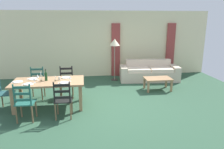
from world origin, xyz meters
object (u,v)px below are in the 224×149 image
Objects in this scene: coffee_table at (158,80)px; dining_chair_far_right at (67,82)px; couch at (149,73)px; wine_glass_near_right at (70,77)px; dining_chair_near_right at (63,100)px; standing_lamp at (115,45)px; dining_chair_near_left at (25,102)px; wine_glass_near_left at (34,79)px; wine_bottle at (46,76)px; coffee_cup_primary at (59,78)px; dining_chair_far_left at (37,83)px; dining_table at (48,84)px; wine_glass_far_left at (38,76)px; dining_chair_head_west at (4,92)px.

dining_chair_far_right is at bearing -175.14° from coffee_table.
wine_glass_near_right is at bearing -141.58° from couch.
dining_chair_near_right is 1.00× the size of dining_chair_far_right.
dining_chair_far_right is 2.59m from standing_lamp.
wine_glass_near_right reaches higher than couch.
wine_glass_near_left is at bearing 80.05° from dining_chair_near_left.
wine_bottle is 0.13× the size of couch.
standing_lamp reaches higher than coffee_cup_primary.
wine_glass_near_left is (-0.27, -0.18, -0.01)m from wine_bottle.
dining_chair_far_left is 5.96× the size of wine_glass_near_right.
dining_chair_far_left is 4.25m from couch.
dining_table is at bearing -119.92° from dining_chair_far_right.
standing_lamp is (2.50, 2.53, 0.55)m from wine_glass_near_left.
wine_glass_near_left is at bearing -96.85° from wine_glass_far_left.
wine_glass_near_right is 0.35m from coffee_cup_primary.
couch is (4.00, 1.44, -0.19)m from dining_chair_far_left.
dining_chair_far_left is 0.99m from wine_glass_near_left.
dining_chair_near_right is (0.88, 0.04, 0.00)m from dining_chair_near_left.
wine_bottle is 0.25m from wine_glass_far_left.
wine_bottle reaches higher than wine_glass_near_left.
coffee_table is (3.17, 0.94, -0.44)m from coffee_cup_primary.
coffee_table is at bearing 24.58° from dining_chair_near_left.
dining_chair_head_west is at bearing 132.79° from dining_chair_near_left.
dining_chair_far_left is at bearing 121.36° from dining_table.
wine_bottle reaches higher than dining_chair_far_left.
wine_glass_far_left is at bearing 156.43° from dining_table.
wine_bottle is at bearing -124.73° from dining_chair_far_right.
coffee_cup_primary is at bearing -7.66° from wine_glass_far_left.
dining_chair_far_right is at bearing 79.54° from coffee_cup_primary.
wine_glass_near_left is (0.14, -0.90, 0.38)m from dining_chair_far_left.
couch is at bearing 31.30° from wine_glass_near_left.
wine_glass_near_left is 3.98m from coffee_table.
coffee_table is at bearing 15.08° from wine_bottle.
wine_glass_far_left is at bearing -167.03° from coffee_table.
wine_bottle is (1.12, 0.04, 0.39)m from dining_chair_head_west.
wine_glass_far_left is (0.15, 0.92, 0.38)m from dining_chair_near_left.
coffee_cup_primary is at bearing 149.38° from wine_glass_near_right.
dining_chair_far_left is 3.24m from standing_lamp.
coffee_cup_primary is (1.47, 0.05, 0.32)m from dining_chair_head_west.
wine_bottle is 0.32m from wine_glass_near_left.
dining_chair_near_right is at bearing -118.87° from standing_lamp.
dining_chair_far_left reaches higher than wine_glass_far_left.
dining_chair_near_left is 1.56m from dining_chair_far_left.
wine_bottle is at bearing 34.08° from wine_glass_near_left.
dining_chair_far_right reaches higher than wine_glass_far_left.
dining_chair_near_left is 1.16m from coffee_cup_primary.
couch is (3.97, 3.00, -0.19)m from dining_chair_near_left.
dining_chair_far_left is 1.04m from dining_chair_head_west.
dining_table is 1.98× the size of dining_chair_near_right.
wine_bottle is at bearing 65.44° from dining_chair_near_left.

